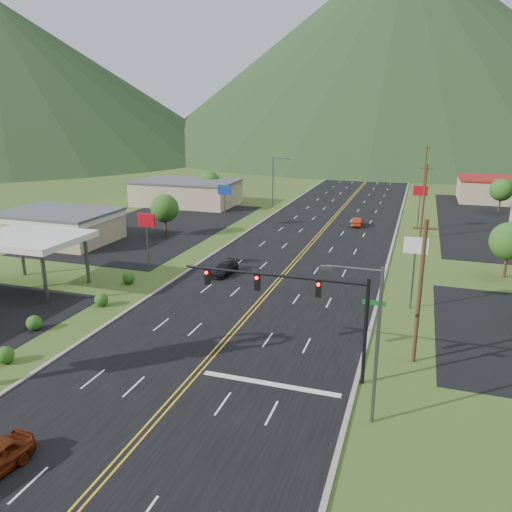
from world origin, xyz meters
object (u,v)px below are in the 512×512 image
(streetlight_east, at_px, (372,336))
(streetlight_west, at_px, (275,179))
(gas_canopy, at_px, (29,240))
(traffic_signal, at_px, (302,297))
(car_red_far, at_px, (358,222))
(car_dark_mid, at_px, (224,269))

(streetlight_east, xyz_separation_m, streetlight_west, (-22.86, 60.00, 0.00))
(gas_canopy, bearing_deg, traffic_signal, -15.70)
(streetlight_east, xyz_separation_m, gas_canopy, (-33.18, 12.00, -0.31))
(gas_canopy, xyz_separation_m, car_red_far, (26.39, 37.67, -4.23))
(traffic_signal, distance_m, gas_canopy, 29.59)
(car_red_far, bearing_deg, streetlight_west, -32.57)
(traffic_signal, xyz_separation_m, streetlight_west, (-18.16, 56.00, -0.15))
(streetlight_east, xyz_separation_m, car_red_far, (-6.78, 49.67, -4.54))
(car_dark_mid, height_order, car_red_far, car_red_far)
(gas_canopy, height_order, car_red_far, gas_canopy)
(gas_canopy, relative_size, car_red_far, 2.56)
(car_red_far, bearing_deg, gas_canopy, 55.13)
(car_dark_mid, bearing_deg, streetlight_west, 105.59)
(streetlight_west, height_order, car_dark_mid, streetlight_west)
(streetlight_east, height_order, car_red_far, streetlight_east)
(traffic_signal, distance_m, streetlight_west, 58.88)
(streetlight_east, bearing_deg, traffic_signal, 139.61)
(traffic_signal, bearing_deg, car_red_far, 92.62)
(streetlight_east, bearing_deg, car_red_far, 97.78)
(traffic_signal, height_order, streetlight_west, streetlight_west)
(traffic_signal, relative_size, gas_canopy, 1.31)
(streetlight_west, xyz_separation_m, gas_canopy, (-10.32, -48.00, -0.31))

